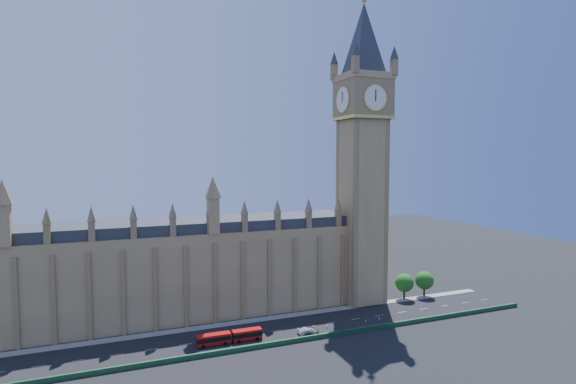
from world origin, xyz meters
name	(u,v)px	position (x,y,z in m)	size (l,w,h in m)	color
ground	(263,333)	(0.00, 0.00, 0.00)	(400.00, 400.00, 0.00)	black
palace_westminster	(155,271)	(-25.00, 22.00, 13.86)	(120.00, 20.00, 28.00)	#9A7A4A
elizabeth_tower	(363,131)	(38.00, 13.99, 54.56)	(20.59, 20.59, 105.00)	#9A7A4A
bridge_parapet	(274,344)	(0.00, -9.00, 0.60)	(160.00, 0.60, 1.20)	#1E4C2D
kerb_north	(252,321)	(0.00, 9.50, 0.08)	(160.00, 3.00, 0.16)	gray
tree_east_near	(405,282)	(52.22, 10.08, 5.64)	(6.00, 6.00, 8.50)	#382619
tree_east_far	(425,280)	(60.22, 10.08, 5.64)	(6.00, 6.00, 8.50)	#382619
red_bus	(229,337)	(-9.71, -3.09, 1.47)	(16.49, 2.86, 2.80)	#AC0C0B
car_grey	(311,332)	(11.44, -5.62, 0.71)	(1.68, 4.17, 1.42)	#404448
car_silver	(307,332)	(10.49, -5.48, 0.76)	(1.61, 4.61, 1.52)	#A0A3A8
car_white	(306,330)	(10.75, -4.22, 0.69)	(1.93, 4.74, 1.38)	white
cone_a	(314,326)	(14.00, -1.70, 0.39)	(0.50, 0.50, 0.78)	black
cone_b	(327,326)	(17.46, -3.06, 0.37)	(0.61, 0.61, 0.76)	black
cone_c	(366,321)	(29.53, -3.06, 0.35)	(0.47, 0.47, 0.71)	black
cone_d	(379,318)	(34.00, -2.99, 0.36)	(0.50, 0.50, 0.73)	black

